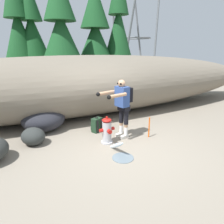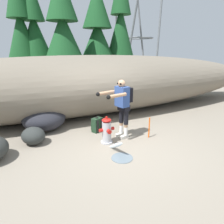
# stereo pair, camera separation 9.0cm
# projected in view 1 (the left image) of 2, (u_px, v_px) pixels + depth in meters

# --- Properties ---
(ground_plane) EXTENTS (56.00, 56.00, 0.04)m
(ground_plane) POSITION_uv_depth(u_px,v_px,m) (122.00, 147.00, 5.28)
(ground_plane) COLOR gray
(dirt_embankment) EXTENTS (17.40, 3.20, 2.24)m
(dirt_embankment) POSITION_uv_depth(u_px,v_px,m) (83.00, 85.00, 7.67)
(dirt_embankment) COLOR #756B5B
(dirt_embankment) RESTS_ON ground_plane
(fire_hydrant) EXTENTS (0.42, 0.38, 0.75)m
(fire_hydrant) POSITION_uv_depth(u_px,v_px,m) (107.00, 131.00, 5.40)
(fire_hydrant) COLOR #B2B2B7
(fire_hydrant) RESTS_ON ground_plane
(hydrant_water_jet) EXTENTS (0.51, 1.02, 0.54)m
(hydrant_water_jet) POSITION_uv_depth(u_px,v_px,m) (118.00, 149.00, 4.92)
(hydrant_water_jet) COLOR silver
(hydrant_water_jet) RESTS_ON ground_plane
(utility_worker) EXTENTS (1.04, 0.67, 1.66)m
(utility_worker) POSITION_uv_depth(u_px,v_px,m) (122.00, 102.00, 5.52)
(utility_worker) COLOR beige
(utility_worker) RESTS_ON ground_plane
(spare_backpack) EXTENTS (0.36, 0.35, 0.47)m
(spare_backpack) POSITION_uv_depth(u_px,v_px,m) (97.00, 125.00, 6.17)
(spare_backpack) COLOR #1E3823
(spare_backpack) RESTS_ON ground_plane
(boulder_mid) EXTENTS (1.55, 1.49, 0.72)m
(boulder_mid) POSITION_uv_depth(u_px,v_px,m) (43.00, 119.00, 6.27)
(boulder_mid) COLOR #24252B
(boulder_mid) RESTS_ON ground_plane
(boulder_small) EXTENTS (0.85, 0.87, 0.46)m
(boulder_small) POSITION_uv_depth(u_px,v_px,m) (33.00, 136.00, 5.34)
(boulder_small) COLOR #2D302F
(boulder_small) RESTS_ON ground_plane
(pine_tree_left) EXTENTS (2.16, 2.16, 6.98)m
(pine_tree_left) POSITION_uv_depth(u_px,v_px,m) (18.00, 27.00, 11.53)
(pine_tree_left) COLOR #47331E
(pine_tree_left) RESTS_ON ground_plane
(pine_tree_center) EXTENTS (2.09, 2.09, 6.42)m
(pine_tree_center) POSITION_uv_depth(u_px,v_px,m) (31.00, 28.00, 11.83)
(pine_tree_center) COLOR #47331E
(pine_tree_center) RESTS_ON ground_plane
(pine_tree_right) EXTENTS (2.54, 2.54, 6.29)m
(pine_tree_right) POSITION_uv_depth(u_px,v_px,m) (61.00, 30.00, 10.51)
(pine_tree_right) COLOR #47331E
(pine_tree_right) RESTS_ON ground_plane
(pine_tree_far_right) EXTENTS (2.71, 2.71, 6.17)m
(pine_tree_far_right) POSITION_uv_depth(u_px,v_px,m) (95.00, 36.00, 12.22)
(pine_tree_far_right) COLOR #47331E
(pine_tree_far_right) RESTS_ON ground_plane
(pine_tree_ridge_end) EXTENTS (1.96, 1.96, 7.37)m
(pine_tree_ridge_end) POSITION_uv_depth(u_px,v_px,m) (118.00, 23.00, 12.57)
(pine_tree_ridge_end) COLOR #47331E
(pine_tree_ridge_end) RESTS_ON ground_plane
(survey_stake) EXTENTS (0.04, 0.04, 0.60)m
(survey_stake) POSITION_uv_depth(u_px,v_px,m) (149.00, 127.00, 5.76)
(survey_stake) COLOR #E55914
(survey_stake) RESTS_ON ground_plane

